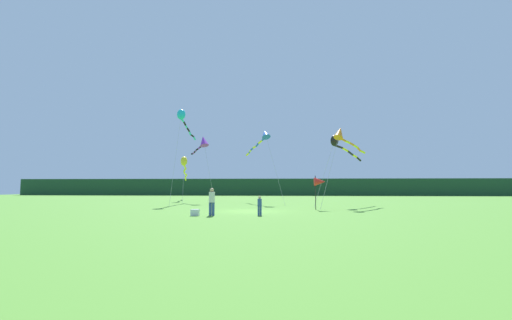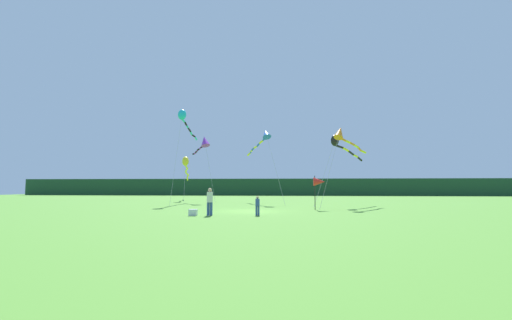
% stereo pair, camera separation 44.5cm
% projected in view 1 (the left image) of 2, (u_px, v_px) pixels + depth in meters
% --- Properties ---
extents(ground_plane, '(120.00, 120.00, 0.00)m').
position_uv_depth(ground_plane, '(250.00, 211.00, 25.16)').
color(ground_plane, '#4C842D').
extents(distant_treeline, '(108.00, 2.11, 3.44)m').
position_uv_depth(distant_treeline, '(270.00, 187.00, 70.03)').
color(distant_treeline, '#1E4228').
rests_on(distant_treeline, ground).
extents(person_adult, '(0.38, 0.38, 1.74)m').
position_uv_depth(person_adult, '(212.00, 200.00, 21.57)').
color(person_adult, '#334C8C').
rests_on(person_adult, ground).
extents(person_child, '(0.27, 0.27, 1.24)m').
position_uv_depth(person_child, '(260.00, 205.00, 21.61)').
color(person_child, '#334C8C').
rests_on(person_child, ground).
extents(cooler_box, '(0.49, 0.41, 0.41)m').
position_uv_depth(cooler_box, '(195.00, 213.00, 21.33)').
color(cooler_box, silver).
rests_on(cooler_box, ground).
extents(banner_flag_pole, '(0.90, 0.70, 2.71)m').
position_uv_depth(banner_flag_pole, '(320.00, 182.00, 27.07)').
color(banner_flag_pole, black).
rests_on(banner_flag_pole, ground).
extents(kite_yellow, '(2.76, 10.38, 5.84)m').
position_uv_depth(kite_yellow, '(184.00, 164.00, 44.01)').
color(kite_yellow, '#B2B2B2').
rests_on(kite_yellow, ground).
extents(kite_black, '(5.64, 6.06, 6.93)m').
position_uv_depth(kite_black, '(338.00, 144.00, 32.85)').
color(kite_black, '#B2B2B2').
rests_on(kite_black, ground).
extents(kite_blue, '(4.87, 10.10, 8.35)m').
position_uv_depth(kite_blue, '(263.00, 137.00, 38.00)').
color(kite_blue, '#B2B2B2').
rests_on(kite_blue, ground).
extents(kite_orange, '(5.35, 7.07, 7.43)m').
position_uv_depth(kite_orange, '(342.00, 135.00, 30.81)').
color(kite_orange, '#B2B2B2').
rests_on(kite_orange, ground).
extents(kite_purple, '(3.88, 4.29, 7.97)m').
position_uv_depth(kite_purple, '(203.00, 142.00, 40.01)').
color(kite_purple, '#B2B2B2').
rests_on(kite_purple, ground).
extents(kite_cyan, '(0.98, 11.04, 10.35)m').
position_uv_depth(kite_cyan, '(183.00, 118.00, 37.43)').
color(kite_cyan, '#B2B2B2').
rests_on(kite_cyan, ground).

